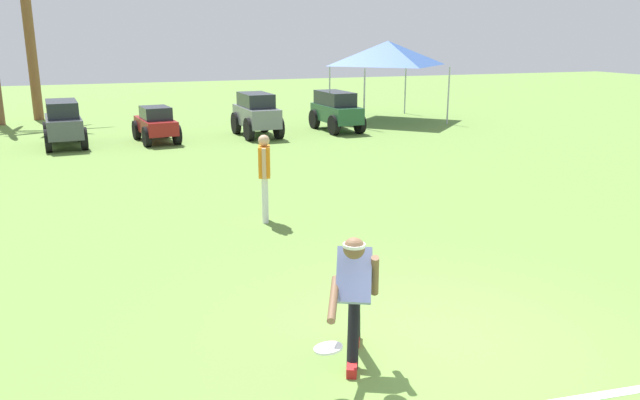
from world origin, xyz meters
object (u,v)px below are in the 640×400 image
teammate_near_sideline (264,170)px  parked_car_slot_a (63,122)px  frisbee_thrower (354,291)px  frisbee_in_flight (328,348)px  parked_car_slot_d (336,110)px  event_tent (388,53)px  palm_tree_left_of_centre (26,8)px  parked_car_slot_c (256,114)px  parked_car_slot_b (156,124)px

teammate_near_sideline → parked_car_slot_a: bearing=110.4°
frisbee_thrower → frisbee_in_flight: (-0.45, -0.46, -0.31)m
frisbee_thrower → parked_car_slot_d: size_ratio=0.57×
parked_car_slot_a → event_tent: 11.86m
parked_car_slot_a → event_tent: size_ratio=0.69×
frisbee_thrower → parked_car_slot_d: 15.83m
parked_car_slot_a → frisbee_in_flight: bearing=-80.2°
event_tent → palm_tree_left_of_centre: bearing=159.1°
frisbee_in_flight → event_tent: bearing=62.4°
frisbee_thrower → event_tent: bearing=63.0°
event_tent → parked_car_slot_d: bearing=-146.9°
frisbee_thrower → teammate_near_sideline: size_ratio=0.89×
teammate_near_sideline → event_tent: event_tent is taller
parked_car_slot_c → parked_car_slot_b: bearing=-179.4°
frisbee_in_flight → parked_car_slot_c: 15.36m
parked_car_slot_a → event_tent: (11.56, 1.93, 1.83)m
frisbee_thrower → teammate_near_sideline: (0.48, 5.11, 0.15)m
frisbee_thrower → frisbee_in_flight: 0.71m
teammate_near_sideline → parked_car_slot_c: size_ratio=0.65×
teammate_near_sideline → parked_car_slot_d: bearing=61.9°
frisbee_in_flight → parked_car_slot_a: (-2.63, 15.15, 0.24)m
parked_car_slot_a → parked_car_slot_c: 5.85m
teammate_near_sideline → parked_car_slot_b: teammate_near_sideline is taller
parked_car_slot_c → frisbee_in_flight: bearing=-102.1°
parked_car_slot_d → palm_tree_left_of_centre: (-9.87, 6.68, 3.48)m
frisbee_thrower → parked_car_slot_c: bearing=79.2°
frisbee_thrower → parked_car_slot_a: size_ratio=0.56×
parked_car_slot_a → parked_car_slot_c: size_ratio=1.03×
frisbee_in_flight → teammate_near_sideline: 5.67m
parked_car_slot_c → parked_car_slot_d: (2.88, 0.24, -0.02)m
parked_car_slot_d → event_tent: (2.82, 1.84, 1.83)m
parked_car_slot_c → parked_car_slot_d: size_ratio=0.98×
parked_car_slot_a → parked_car_slot_b: (2.64, -0.17, -0.16)m
frisbee_thrower → palm_tree_left_of_centre: size_ratio=0.19×
parked_car_slot_b → event_tent: event_tent is taller
frisbee_thrower → teammate_near_sideline: 5.14m
parked_car_slot_c → palm_tree_left_of_centre: bearing=135.3°
parked_car_slot_b → frisbee_in_flight: bearing=-90.1°
parked_car_slot_b → teammate_near_sideline: bearing=-84.4°
teammate_near_sideline → parked_car_slot_d: 10.98m
parked_car_slot_b → parked_car_slot_a: bearing=176.3°
parked_car_slot_d → frisbee_in_flight: bearing=-111.8°
parked_car_slot_a → palm_tree_left_of_centre: size_ratio=0.34×
frisbee_in_flight → parked_car_slot_b: bearing=89.9°
frisbee_thrower → palm_tree_left_of_centre: 22.14m
parked_car_slot_b → parked_car_slot_c: bearing=0.6°
event_tent → parked_car_slot_c: bearing=-160.0°
frisbee_thrower → parked_car_slot_d: (5.66, 14.79, -0.06)m
parked_car_slot_b → parked_car_slot_c: (3.21, 0.03, 0.18)m
parked_car_slot_a → parked_car_slot_c: parked_car_slot_c is taller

